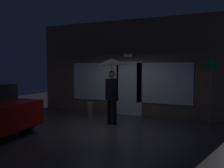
{
  "coord_description": "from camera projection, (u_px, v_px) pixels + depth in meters",
  "views": [
    {
      "loc": [
        3.18,
        -6.86,
        1.97
      ],
      "look_at": [
        -0.0,
        0.44,
        1.4
      ],
      "focal_mm": 37.46,
      "sensor_mm": 36.0,
      "label": 1
    }
  ],
  "objects": [
    {
      "name": "ground_plane",
      "position": [
        107.0,
        127.0,
        7.68
      ],
      "size": [
        18.0,
        18.0,
        0.0
      ],
      "primitive_type": "plane",
      "color": "#38353A"
    },
    {
      "name": "street_sign_post",
      "position": [
        211.0,
        89.0,
        7.19
      ],
      "size": [
        0.4,
        0.07,
        2.31
      ],
      "color": "#595B60",
      "rests_on": "ground"
    },
    {
      "name": "sidewalk_bollard",
      "position": [
        90.0,
        110.0,
        9.09
      ],
      "size": [
        0.24,
        0.24,
        0.61
      ],
      "primitive_type": "cylinder",
      "color": "slate",
      "rests_on": "ground"
    },
    {
      "name": "person_with_umbrella",
      "position": [
        112.0,
        73.0,
        7.96
      ],
      "size": [
        1.1,
        1.1,
        2.26
      ],
      "rotation": [
        0.0,
        0.0,
        1.45
      ],
      "color": "black",
      "rests_on": "ground"
    },
    {
      "name": "building_facade",
      "position": [
        130.0,
        68.0,
        9.69
      ],
      "size": [
        8.38,
        0.48,
        3.91
      ],
      "color": "brown",
      "rests_on": "ground"
    }
  ]
}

